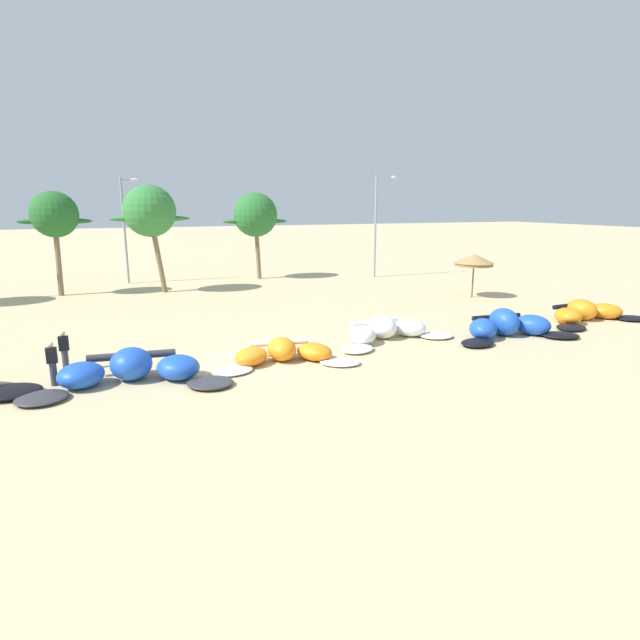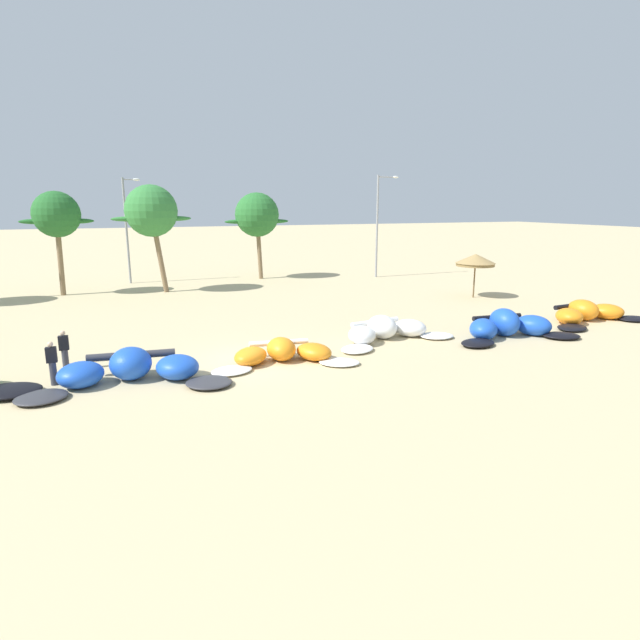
{
  "view_description": "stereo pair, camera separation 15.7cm",
  "coord_description": "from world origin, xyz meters",
  "px_view_note": "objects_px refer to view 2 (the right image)",
  "views": [
    {
      "loc": [
        -5.16,
        -20.33,
        6.41
      ],
      "look_at": [
        3.73,
        2.0,
        1.0
      ],
      "focal_mm": 29.16,
      "sensor_mm": 36.0,
      "label": 1
    },
    {
      "loc": [
        -5.01,
        -20.39,
        6.41
      ],
      "look_at": [
        3.73,
        2.0,
        1.0
      ],
      "focal_mm": 29.16,
      "sensor_mm": 36.0,
      "label": 2
    }
  ],
  "objects_px": {
    "person_by_umbrellas": "(52,363)",
    "palm_left": "(56,215)",
    "kite_right_of_center": "(508,327)",
    "kite_right": "(588,313)",
    "kite_left_of_center": "(283,353)",
    "lamppost_west_center": "(128,225)",
    "lamppost_east_center": "(379,220)",
    "palm_center_left": "(257,215)",
    "kite_left": "(130,370)",
    "kite_center": "(386,331)",
    "palm_left_of_gap": "(151,212)",
    "person_near_kites": "(64,351)",
    "beach_umbrella_middle": "(476,260)"
  },
  "relations": [
    {
      "from": "kite_left_of_center",
      "to": "palm_left",
      "type": "bearing_deg",
      "value": 114.85
    },
    {
      "from": "person_by_umbrellas",
      "to": "palm_left_of_gap",
      "type": "distance_m",
      "value": 20.7
    },
    {
      "from": "kite_right",
      "to": "person_by_umbrellas",
      "type": "xyz_separation_m",
      "value": [
        -26.58,
        -0.74,
        0.37
      ]
    },
    {
      "from": "kite_left",
      "to": "beach_umbrella_middle",
      "type": "relative_size",
      "value": 2.48
    },
    {
      "from": "palm_left",
      "to": "palm_left_of_gap",
      "type": "bearing_deg",
      "value": -11.16
    },
    {
      "from": "kite_center",
      "to": "person_near_kites",
      "type": "bearing_deg",
      "value": 178.47
    },
    {
      "from": "beach_umbrella_middle",
      "to": "palm_left",
      "type": "xyz_separation_m",
      "value": [
        -26.62,
        11.44,
        2.98
      ]
    },
    {
      "from": "kite_right_of_center",
      "to": "palm_left_of_gap",
      "type": "relative_size",
      "value": 0.87
    },
    {
      "from": "kite_center",
      "to": "palm_left_of_gap",
      "type": "distance_m",
      "value": 21.1
    },
    {
      "from": "kite_center",
      "to": "palm_center_left",
      "type": "xyz_separation_m",
      "value": [
        -0.41,
        22.41,
        4.98
      ]
    },
    {
      "from": "beach_umbrella_middle",
      "to": "palm_left",
      "type": "relative_size",
      "value": 0.42
    },
    {
      "from": "kite_right",
      "to": "kite_left",
      "type": "bearing_deg",
      "value": -176.53
    },
    {
      "from": "kite_left_of_center",
      "to": "palm_center_left",
      "type": "height_order",
      "value": "palm_center_left"
    },
    {
      "from": "person_by_umbrellas",
      "to": "lamppost_west_center",
      "type": "bearing_deg",
      "value": 82.14
    },
    {
      "from": "kite_right",
      "to": "palm_left",
      "type": "xyz_separation_m",
      "value": [
        -27.81,
        19.94,
        5.15
      ]
    },
    {
      "from": "kite_right_of_center",
      "to": "palm_center_left",
      "type": "relative_size",
      "value": 0.92
    },
    {
      "from": "lamppost_east_center",
      "to": "person_by_umbrellas",
      "type": "bearing_deg",
      "value": -138.92
    },
    {
      "from": "person_by_umbrellas",
      "to": "palm_left_of_gap",
      "type": "xyz_separation_m",
      "value": [
        5.0,
        19.46,
        5.01
      ]
    },
    {
      "from": "palm_center_left",
      "to": "lamppost_west_center",
      "type": "relative_size",
      "value": 0.87
    },
    {
      "from": "kite_center",
      "to": "palm_center_left",
      "type": "relative_size",
      "value": 0.9
    },
    {
      "from": "person_by_umbrellas",
      "to": "palm_center_left",
      "type": "height_order",
      "value": "palm_center_left"
    },
    {
      "from": "kite_center",
      "to": "kite_right_of_center",
      "type": "xyz_separation_m",
      "value": [
        5.81,
        -1.72,
        0.08
      ]
    },
    {
      "from": "beach_umbrella_middle",
      "to": "palm_left_of_gap",
      "type": "bearing_deg",
      "value": 153.4
    },
    {
      "from": "lamppost_west_center",
      "to": "person_near_kites",
      "type": "bearing_deg",
      "value": -97.76
    },
    {
      "from": "lamppost_east_center",
      "to": "kite_left_of_center",
      "type": "bearing_deg",
      "value": -126.04
    },
    {
      "from": "palm_center_left",
      "to": "palm_left_of_gap",
      "type": "bearing_deg",
      "value": -154.41
    },
    {
      "from": "kite_center",
      "to": "palm_left_of_gap",
      "type": "bearing_deg",
      "value": 116.87
    },
    {
      "from": "kite_left_of_center",
      "to": "beach_umbrella_middle",
      "type": "relative_size",
      "value": 2.07
    },
    {
      "from": "kite_right_of_center",
      "to": "palm_center_left",
      "type": "height_order",
      "value": "palm_center_left"
    },
    {
      "from": "kite_right_of_center",
      "to": "lamppost_east_center",
      "type": "bearing_deg",
      "value": 79.45
    },
    {
      "from": "person_by_umbrellas",
      "to": "palm_left",
      "type": "distance_m",
      "value": 21.26
    },
    {
      "from": "kite_right_of_center",
      "to": "kite_right",
      "type": "height_order",
      "value": "kite_right_of_center"
    },
    {
      "from": "palm_left",
      "to": "lamppost_west_center",
      "type": "distance_m",
      "value": 6.43
    },
    {
      "from": "kite_center",
      "to": "person_by_umbrellas",
      "type": "height_order",
      "value": "person_by_umbrellas"
    },
    {
      "from": "palm_left",
      "to": "beach_umbrella_middle",
      "type": "bearing_deg",
      "value": -23.26
    },
    {
      "from": "palm_left",
      "to": "palm_center_left",
      "type": "height_order",
      "value": "palm_center_left"
    },
    {
      "from": "kite_right",
      "to": "lamppost_west_center",
      "type": "bearing_deg",
      "value": 133.63
    },
    {
      "from": "kite_left_of_center",
      "to": "lamppost_east_center",
      "type": "bearing_deg",
      "value": 53.96
    },
    {
      "from": "kite_left_of_center",
      "to": "kite_right",
      "type": "bearing_deg",
      "value": 3.47
    },
    {
      "from": "kite_left",
      "to": "lamppost_west_center",
      "type": "relative_size",
      "value": 0.9
    },
    {
      "from": "kite_left",
      "to": "lamppost_west_center",
      "type": "height_order",
      "value": "lamppost_west_center"
    },
    {
      "from": "lamppost_west_center",
      "to": "kite_left_of_center",
      "type": "bearing_deg",
      "value": -78.7
    },
    {
      "from": "kite_left",
      "to": "palm_left",
      "type": "height_order",
      "value": "palm_left"
    },
    {
      "from": "person_by_umbrellas",
      "to": "lamppost_east_center",
      "type": "relative_size",
      "value": 0.18
    },
    {
      "from": "kite_left",
      "to": "person_near_kites",
      "type": "height_order",
      "value": "person_near_kites"
    },
    {
      "from": "kite_center",
      "to": "kite_right_of_center",
      "type": "distance_m",
      "value": 6.06
    },
    {
      "from": "kite_left_of_center",
      "to": "lamppost_west_center",
      "type": "height_order",
      "value": "lamppost_west_center"
    },
    {
      "from": "palm_left_of_gap",
      "to": "person_by_umbrellas",
      "type": "bearing_deg",
      "value": -104.42
    },
    {
      "from": "palm_center_left",
      "to": "lamppost_east_center",
      "type": "distance_m",
      "value": 10.57
    },
    {
      "from": "kite_left_of_center",
      "to": "kite_right",
      "type": "distance_m",
      "value": 18.1
    }
  ]
}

